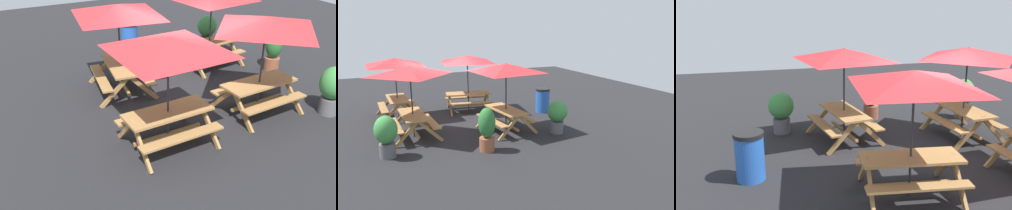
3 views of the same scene
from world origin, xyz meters
TOP-DOWN VIEW (x-y plane):
  - ground_plane at (0.00, 0.00)m, footprint 24.00×24.00m
  - picnic_table_0 at (-1.30, -1.54)m, footprint 2.83×2.83m
  - picnic_table_1 at (1.83, 1.67)m, footprint 2.80×2.80m
  - picnic_table_2 at (1.24, -1.30)m, footprint 2.10×2.10m
  - picnic_table_3 at (-1.19, 1.26)m, footprint 2.80×2.80m
  - trash_bin_blue at (0.19, 4.01)m, footprint 0.59×0.59m
  - potted_plant_0 at (2.65, -2.20)m, footprint 0.62×0.62m
  - potted_plant_1 at (3.28, 0.46)m, footprint 0.50×0.50m
  - potted_plant_2 at (2.71, 3.14)m, footprint 0.67×0.67m

SIDE VIEW (x-z plane):
  - ground_plane at x=0.00m, z-range 0.00..0.00m
  - trash_bin_blue at x=0.19m, z-range 0.00..0.98m
  - potted_plant_2 at x=2.71m, z-range 0.09..1.18m
  - potted_plant_0 at x=2.65m, z-range 0.08..1.26m
  - potted_plant_1 at x=3.28m, z-range 0.03..1.31m
  - picnic_table_0 at x=-1.30m, z-range 0.82..3.16m
  - picnic_table_1 at x=1.83m, z-range 0.82..3.16m
  - picnic_table_2 at x=1.24m, z-range 0.82..3.16m
  - picnic_table_3 at x=-1.19m, z-range 0.82..3.16m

